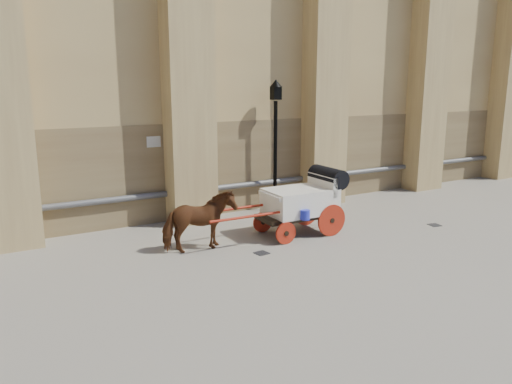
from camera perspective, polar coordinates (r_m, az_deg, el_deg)
ground at (r=13.01m, az=2.95°, el=-6.54°), size 90.00×90.00×0.00m
horse at (r=12.73m, az=-6.52°, el=-3.40°), size 1.86×0.92×1.54m
carriage at (r=14.16m, az=5.54°, el=-0.81°), size 4.22×1.50×1.84m
street_lamp at (r=16.38m, az=2.23°, el=5.71°), size 0.40×0.40×4.31m
drain_grate_near at (r=12.68m, az=0.65°, el=-7.00°), size 0.36×0.36×0.01m
drain_grate_far at (r=16.03m, az=19.74°, el=-3.57°), size 0.37×0.37×0.01m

